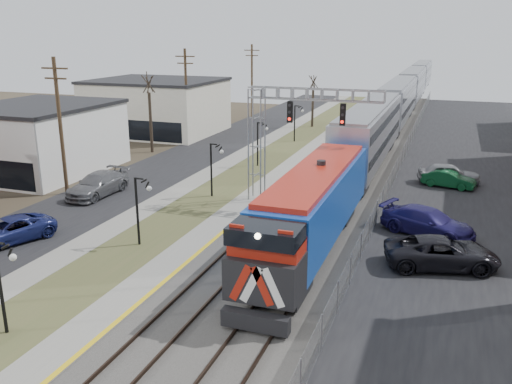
% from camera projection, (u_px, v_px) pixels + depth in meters
% --- Properties ---
extents(street_west, '(7.00, 120.00, 0.04)m').
position_uv_depth(street_west, '(168.00, 167.00, 48.58)').
color(street_west, black).
rests_on(street_west, ground).
extents(sidewalk, '(2.00, 120.00, 0.08)m').
position_uv_depth(sidewalk, '(214.00, 171.00, 47.11)').
color(sidewalk, gray).
rests_on(sidewalk, ground).
extents(grass_median, '(4.00, 120.00, 0.06)m').
position_uv_depth(grass_median, '(246.00, 174.00, 46.14)').
color(grass_median, '#484F2A').
rests_on(grass_median, ground).
extents(platform, '(2.00, 120.00, 0.24)m').
position_uv_depth(platform, '(279.00, 176.00, 45.14)').
color(platform, gray).
rests_on(platform, ground).
extents(ballast_bed, '(8.00, 120.00, 0.20)m').
position_uv_depth(ballast_bed, '(339.00, 181.00, 43.51)').
color(ballast_bed, '#595651').
rests_on(ballast_bed, ground).
extents(parking_lot, '(16.00, 120.00, 0.04)m').
position_uv_depth(parking_lot, '(501.00, 197.00, 39.63)').
color(parking_lot, black).
rests_on(parking_lot, ground).
extents(platform_edge, '(0.24, 120.00, 0.01)m').
position_uv_depth(platform_edge, '(289.00, 175.00, 44.81)').
color(platform_edge, gold).
rests_on(platform_edge, platform).
extents(track_near, '(1.58, 120.00, 0.15)m').
position_uv_depth(track_near, '(314.00, 177.00, 44.12)').
color(track_near, '#2D2119').
rests_on(track_near, ballast_bed).
extents(track_far, '(1.58, 120.00, 0.15)m').
position_uv_depth(track_far, '(357.00, 181.00, 42.98)').
color(track_far, '#2D2119').
rests_on(track_far, ballast_bed).
extents(train, '(3.00, 108.65, 5.33)m').
position_uv_depth(train, '(400.00, 101.00, 71.13)').
color(train, '#1547AE').
rests_on(train, ground).
extents(signal_gantry, '(9.00, 1.07, 8.15)m').
position_uv_depth(signal_gantry, '(281.00, 125.00, 36.54)').
color(signal_gantry, gray).
rests_on(signal_gantry, ground).
extents(lampposts, '(0.14, 62.14, 4.00)m').
position_uv_depth(lampposts, '(140.00, 210.00, 30.51)').
color(lampposts, black).
rests_on(lampposts, ground).
extents(utility_poles, '(0.28, 80.28, 10.00)m').
position_uv_depth(utility_poles, '(61.00, 128.00, 39.12)').
color(utility_poles, '#4C3823').
rests_on(utility_poles, ground).
extents(fence, '(0.04, 120.00, 1.60)m').
position_uv_depth(fence, '(393.00, 178.00, 41.95)').
color(fence, gray).
rests_on(fence, ground).
extents(bare_trees, '(12.30, 42.30, 5.95)m').
position_uv_depth(bare_trees, '(176.00, 129.00, 51.72)').
color(bare_trees, '#382D23').
rests_on(bare_trees, ground).
extents(car_lot_c, '(6.21, 4.06, 1.59)m').
position_uv_depth(car_lot_c, '(442.00, 253.00, 27.67)').
color(car_lot_c, black).
rests_on(car_lot_c, ground).
extents(car_lot_d, '(6.03, 4.16, 1.62)m').
position_uv_depth(car_lot_d, '(428.00, 223.00, 32.07)').
color(car_lot_d, navy).
rests_on(car_lot_d, ground).
extents(car_lot_e, '(5.04, 2.77, 1.62)m').
position_uv_depth(car_lot_e, '(449.00, 174.00, 42.96)').
color(car_lot_e, gray).
rests_on(car_lot_e, ground).
extents(car_lot_f, '(4.16, 2.19, 1.30)m').
position_uv_depth(car_lot_f, '(449.00, 180.00, 41.97)').
color(car_lot_f, '#0E4724').
rests_on(car_lot_f, ground).
extents(car_street_a, '(4.10, 5.62, 1.42)m').
position_uv_depth(car_street_a, '(9.00, 231.00, 30.98)').
color(car_street_a, navy).
rests_on(car_street_a, ground).
extents(car_street_b, '(2.47, 5.75, 1.65)m').
position_uv_depth(car_street_b, '(98.00, 185.00, 39.89)').
color(car_street_b, slate).
rests_on(car_street_b, ground).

